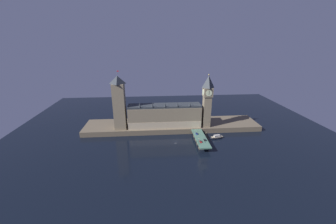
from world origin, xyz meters
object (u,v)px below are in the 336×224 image
object	(u,v)px
victoria_tower	(119,103)
street_lamp_far	(193,129)
clock_tower	(207,100)
pedestrian_mid_walk	(205,136)
boat_downstream	(217,137)
street_lamp_mid	(206,134)
pedestrian_near_rail	(198,141)
car_northbound_trail	(201,142)
street_lamp_near	(199,140)
car_southbound_lead	(205,140)
car_northbound_lead	(197,134)

from	to	relation	value
victoria_tower	street_lamp_far	size ratio (longest dim) A/B	9.95
clock_tower	victoria_tower	distance (m)	104.06
pedestrian_mid_walk	boat_downstream	size ratio (longest dim) A/B	0.11
clock_tower	street_lamp_mid	size ratio (longest dim) A/B	10.56
victoria_tower	pedestrian_near_rail	size ratio (longest dim) A/B	42.57
car_northbound_trail	street_lamp_near	distance (m)	6.48
car_southbound_lead	boat_downstream	size ratio (longest dim) A/B	0.25
car_southbound_lead	boat_downstream	xyz separation A→B (m)	(18.57, 15.90, -5.18)
victoria_tower	pedestrian_mid_walk	distance (m)	105.52
street_lamp_mid	car_northbound_trail	bearing A→B (deg)	-128.75
victoria_tower	car_northbound_lead	bearing A→B (deg)	-15.12
victoria_tower	pedestrian_near_rail	xyz separation A→B (m)	(85.50, -41.51, -31.39)
clock_tower	pedestrian_mid_walk	size ratio (longest dim) A/B	36.15
car_northbound_lead	pedestrian_mid_walk	distance (m)	10.38
pedestrian_near_rail	street_lamp_far	distance (m)	23.23
street_lamp_mid	pedestrian_near_rail	bearing A→B (deg)	-142.99
victoria_tower	boat_downstream	bearing A→B (deg)	-12.28
street_lamp_mid	street_lamp_near	bearing A→B (deg)	-127.57
clock_tower	street_lamp_near	xyz separation A→B (m)	(-18.92, -45.73, -29.98)
car_southbound_lead	pedestrian_near_rail	distance (m)	7.99
victoria_tower	street_lamp_near	world-z (taller)	victoria_tower
street_lamp_mid	victoria_tower	bearing A→B (deg)	160.96
clock_tower	victoria_tower	bearing A→B (deg)	178.76
street_lamp_near	boat_downstream	size ratio (longest dim) A/B	0.44
street_lamp_near	street_lamp_mid	bearing A→B (deg)	52.43
car_northbound_trail	street_lamp_far	distance (m)	25.50
pedestrian_mid_walk	street_lamp_mid	distance (m)	3.98
victoria_tower	car_northbound_trail	size ratio (longest dim) A/B	17.30
street_lamp_mid	boat_downstream	size ratio (longest dim) A/B	0.38
car_southbound_lead	car_northbound_trail	bearing A→B (deg)	-147.66
pedestrian_near_rail	boat_downstream	bearing A→B (deg)	32.92
pedestrian_mid_walk	boat_downstream	world-z (taller)	pedestrian_mid_walk
victoria_tower	street_lamp_mid	world-z (taller)	victoria_tower
victoria_tower	car_northbound_trail	xyz separation A→B (m)	(88.13, -43.60, -31.55)
clock_tower	car_northbound_trail	bearing A→B (deg)	-111.02
street_lamp_near	street_lamp_far	world-z (taller)	street_lamp_near
car_northbound_lead	street_lamp_far	world-z (taller)	street_lamp_far
victoria_tower	boat_downstream	distance (m)	120.32
pedestrian_mid_walk	boat_downstream	distance (m)	17.93
pedestrian_near_rail	street_lamp_near	distance (m)	7.39
car_southbound_lead	street_lamp_mid	size ratio (longest dim) A/B	0.65
car_southbound_lead	boat_downstream	bearing A→B (deg)	40.56
clock_tower	street_lamp_far	size ratio (longest dim) A/B	9.21
pedestrian_mid_walk	victoria_tower	bearing A→B (deg)	162.35
car_northbound_trail	pedestrian_near_rail	size ratio (longest dim) A/B	2.46
pedestrian_mid_walk	street_lamp_far	xyz separation A→B (m)	(-10.92, 12.00, 3.43)
car_northbound_trail	pedestrian_mid_walk	size ratio (longest dim) A/B	2.26
car_southbound_lead	pedestrian_near_rail	size ratio (longest dim) A/B	2.42
car_northbound_lead	pedestrian_mid_walk	world-z (taller)	pedestrian_mid_walk
street_lamp_mid	pedestrian_mid_walk	bearing A→B (deg)	98.36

